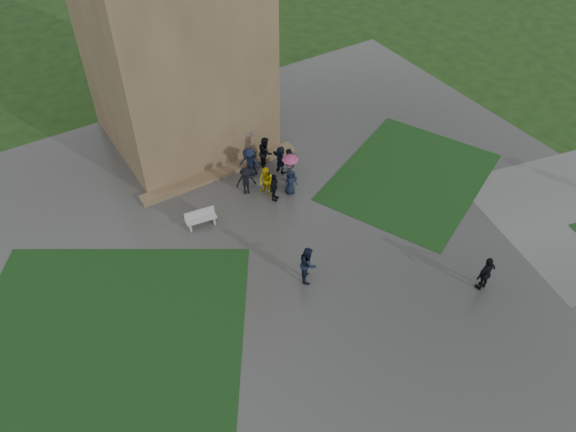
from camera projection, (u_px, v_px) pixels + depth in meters
ground at (336, 308)px, 23.65m from camera, size 120.00×120.00×0.00m
plaza at (309, 277)px, 24.88m from camera, size 34.00×34.00×0.02m
lawn_inset_left at (108, 329)px, 22.82m from camera, size 14.10×13.46×0.01m
lawn_inset_right at (410, 177)px, 30.03m from camera, size 11.12×10.15×0.01m
tower_plinth at (221, 172)px, 30.14m from camera, size 9.00×0.80×0.22m
bench at (201, 218)px, 27.02m from camera, size 1.54×0.67×0.87m
visitor_cluster at (267, 164)px, 29.15m from camera, size 3.67×3.69×2.62m
pedestrian_mid at (308, 264)px, 24.21m from camera, size 0.91×1.04×1.86m
pedestrian_near at (486, 273)px, 23.83m from camera, size 1.08×0.64×1.82m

